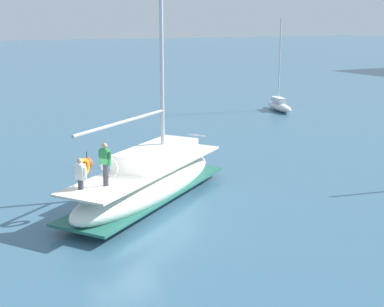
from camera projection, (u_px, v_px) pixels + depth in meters
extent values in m
plane|color=#38607A|center=(120.00, 224.00, 19.47)|extent=(400.00, 400.00, 0.00)
ellipsoid|color=white|center=(149.00, 185.00, 21.78)|extent=(7.54, 9.20, 1.40)
cube|color=#236656|center=(149.00, 192.00, 21.86)|extent=(7.45, 9.06, 0.10)
cube|color=beige|center=(148.00, 168.00, 21.60)|extent=(7.10, 8.70, 0.08)
cube|color=white|center=(157.00, 154.00, 22.13)|extent=(3.88, 4.49, 0.70)
cylinder|color=silver|center=(161.00, 32.00, 21.35)|extent=(0.16, 0.16, 10.59)
cylinder|color=#B7B7BC|center=(123.00, 122.00, 19.63)|extent=(3.45, 4.75, 0.12)
cylinder|color=silver|center=(197.00, 135.00, 25.30)|extent=(0.77, 0.57, 0.06)
torus|color=orange|center=(83.00, 167.00, 19.71)|extent=(0.52, 0.65, 0.70)
cylinder|color=#33333D|center=(106.00, 175.00, 19.00)|extent=(0.20, 0.20, 0.80)
cube|color=#338C4C|center=(105.00, 156.00, 18.84)|extent=(0.38, 0.35, 0.56)
sphere|color=tan|center=(104.00, 146.00, 18.74)|extent=(0.20, 0.20, 0.20)
cylinder|color=#338C4C|center=(100.00, 157.00, 18.95)|extent=(0.09, 0.09, 0.50)
cylinder|color=#338C4C|center=(110.00, 159.00, 18.75)|extent=(0.09, 0.09, 0.50)
cylinder|color=#33333D|center=(81.00, 184.00, 18.67)|extent=(0.20, 0.20, 0.35)
cube|color=white|center=(80.00, 172.00, 18.56)|extent=(0.38, 0.35, 0.56)
sphere|color=tan|center=(80.00, 161.00, 18.47)|extent=(0.20, 0.20, 0.20)
cylinder|color=white|center=(75.00, 172.00, 18.67)|extent=(0.09, 0.09, 0.50)
cylinder|color=white|center=(85.00, 174.00, 18.48)|extent=(0.09, 0.09, 0.50)
torus|color=silver|center=(109.00, 167.00, 19.16)|extent=(0.65, 0.49, 0.76)
ellipsoid|color=silver|center=(279.00, 107.00, 44.06)|extent=(4.33, 1.94, 0.68)
cube|color=silver|center=(279.00, 100.00, 44.13)|extent=(1.79, 1.02, 0.40)
cylinder|color=silver|center=(280.00, 61.00, 43.46)|extent=(0.11, 0.11, 6.80)
sphere|color=#EA4C19|center=(87.00, 163.00, 27.22)|extent=(0.57, 0.57, 0.57)
cylinder|color=black|center=(87.00, 157.00, 27.15)|extent=(0.04, 0.04, 0.60)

